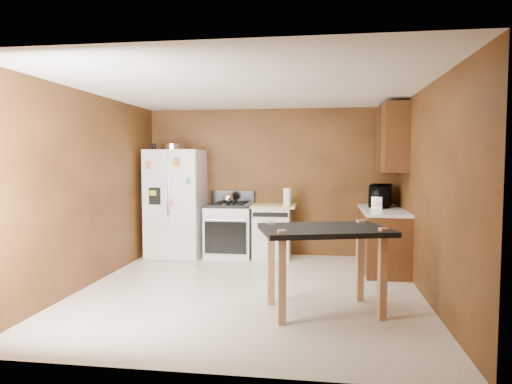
% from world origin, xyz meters
% --- Properties ---
extents(floor, '(4.50, 4.50, 0.00)m').
position_xyz_m(floor, '(0.00, 0.00, 0.00)').
color(floor, silver).
rests_on(floor, ground).
extents(ceiling, '(4.50, 4.50, 0.00)m').
position_xyz_m(ceiling, '(0.00, 0.00, 2.50)').
color(ceiling, white).
rests_on(ceiling, ground).
extents(wall_back, '(4.20, 0.00, 4.20)m').
position_xyz_m(wall_back, '(0.00, 2.25, 1.25)').
color(wall_back, brown).
rests_on(wall_back, ground).
extents(wall_front, '(4.20, 0.00, 4.20)m').
position_xyz_m(wall_front, '(0.00, -2.25, 1.25)').
color(wall_front, brown).
rests_on(wall_front, ground).
extents(wall_left, '(0.00, 4.50, 4.50)m').
position_xyz_m(wall_left, '(-2.10, 0.00, 1.25)').
color(wall_left, brown).
rests_on(wall_left, ground).
extents(wall_right, '(0.00, 4.50, 4.50)m').
position_xyz_m(wall_right, '(2.10, 0.00, 1.25)').
color(wall_right, brown).
rests_on(wall_right, ground).
extents(roasting_pan, '(0.40, 0.40, 0.10)m').
position_xyz_m(roasting_pan, '(-1.58, 1.89, 1.85)').
color(roasting_pan, silver).
rests_on(roasting_pan, refrigerator).
extents(pen_cup, '(0.07, 0.07, 0.11)m').
position_xyz_m(pen_cup, '(-1.90, 1.81, 1.85)').
color(pen_cup, black).
rests_on(pen_cup, refrigerator).
extents(kettle, '(0.18, 0.18, 0.18)m').
position_xyz_m(kettle, '(-0.64, 1.84, 0.99)').
color(kettle, silver).
rests_on(kettle, gas_range).
extents(paper_towel, '(0.15, 0.15, 0.28)m').
position_xyz_m(paper_towel, '(0.34, 1.80, 1.03)').
color(paper_towel, white).
rests_on(paper_towel, dishwasher).
extents(green_canister, '(0.13, 0.13, 0.12)m').
position_xyz_m(green_canister, '(0.35, 2.01, 0.95)').
color(green_canister, green).
rests_on(green_canister, dishwasher).
extents(toaster, '(0.23, 0.29, 0.19)m').
position_xyz_m(toaster, '(1.73, 1.46, 0.99)').
color(toaster, silver).
rests_on(toaster, right_cabinets).
extents(microwave, '(0.49, 0.63, 0.31)m').
position_xyz_m(microwave, '(1.80, 1.82, 1.06)').
color(microwave, black).
rests_on(microwave, right_cabinets).
extents(refrigerator, '(0.90, 0.80, 1.80)m').
position_xyz_m(refrigerator, '(-1.55, 1.86, 0.90)').
color(refrigerator, white).
rests_on(refrigerator, ground).
extents(gas_range, '(0.76, 0.68, 1.10)m').
position_xyz_m(gas_range, '(-0.64, 1.92, 0.46)').
color(gas_range, white).
rests_on(gas_range, ground).
extents(dishwasher, '(0.78, 0.63, 0.89)m').
position_xyz_m(dishwasher, '(0.08, 1.95, 0.45)').
color(dishwasher, white).
rests_on(dishwasher, ground).
extents(right_cabinets, '(0.63, 1.58, 2.45)m').
position_xyz_m(right_cabinets, '(1.84, 1.48, 0.91)').
color(right_cabinets, brown).
rests_on(right_cabinets, ground).
extents(island, '(1.51, 1.20, 0.95)m').
position_xyz_m(island, '(0.92, -0.68, 0.78)').
color(island, black).
rests_on(island, ground).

